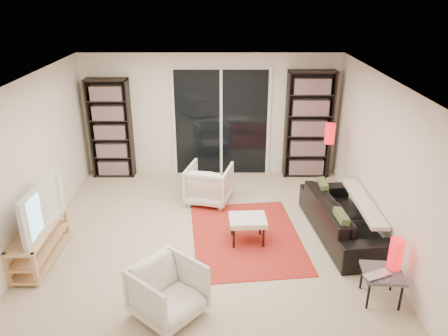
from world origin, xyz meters
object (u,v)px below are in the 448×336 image
at_px(armchair_back, 209,184).
at_px(floor_lamp, 329,141).
at_px(bookshelf_left, 111,129).
at_px(ottoman, 248,221).
at_px(side_table, 382,275).
at_px(bookshelf_right, 309,125).
at_px(armchair_front, 168,291).
at_px(tv_stand, 40,243).
at_px(sofa, 344,218).

relative_size(armchair_back, floor_lamp, 0.57).
distance_m(bookshelf_left, floor_lamp, 4.15).
distance_m(ottoman, side_table, 2.03).
bearing_deg(ottoman, bookshelf_right, 62.44).
distance_m(bookshelf_right, armchair_front, 4.73).
bearing_deg(tv_stand, armchair_back, 37.97).
bearing_deg(bookshelf_left, bookshelf_right, -0.00).
bearing_deg(sofa, armchair_front, 118.84).
xyz_separation_m(tv_stand, ottoman, (2.90, 0.47, 0.08)).
relative_size(bookshelf_right, armchair_back, 2.80).
bearing_deg(armchair_back, floor_lamp, -156.08).
height_order(tv_stand, floor_lamp, floor_lamp).
bearing_deg(bookshelf_left, side_table, -42.91).
height_order(sofa, side_table, sofa).
xyz_separation_m(bookshelf_right, armchair_front, (-2.30, -4.07, -0.72)).
relative_size(bookshelf_left, armchair_back, 2.60).
distance_m(armchair_back, ottoman, 1.45).
height_order(bookshelf_right, floor_lamp, bookshelf_right).
distance_m(bookshelf_right, ottoman, 2.90).
distance_m(armchair_back, floor_lamp, 2.26).
relative_size(bookshelf_left, tv_stand, 1.52).
xyz_separation_m(bookshelf_left, sofa, (4.02, -2.31, -0.68)).
bearing_deg(bookshelf_left, floor_lamp, -11.24).
bearing_deg(ottoman, floor_lamp, 47.96).
bearing_deg(bookshelf_right, side_table, -86.32).
relative_size(bookshelf_right, tv_stand, 1.64).
relative_size(bookshelf_left, armchair_front, 2.69).
bearing_deg(armchair_front, ottoman, 9.09).
distance_m(tv_stand, armchair_back, 2.91).
xyz_separation_m(bookshelf_right, floor_lamp, (0.22, -0.81, -0.05)).
height_order(bookshelf_left, tv_stand, bookshelf_left).
xyz_separation_m(sofa, floor_lamp, (0.05, 1.51, 0.70)).
height_order(armchair_front, floor_lamp, floor_lamp).
xyz_separation_m(bookshelf_left, tv_stand, (-0.35, -2.96, -0.71)).
xyz_separation_m(bookshelf_left, side_table, (4.09, -3.81, -0.62)).
bearing_deg(armchair_front, floor_lamp, 3.68).
xyz_separation_m(side_table, floor_lamp, (-0.03, 3.00, 0.65)).
bearing_deg(floor_lamp, armchair_back, -170.28).
bearing_deg(side_table, armchair_front, -174.01).
relative_size(bookshelf_right, ottoman, 3.75).
relative_size(sofa, armchair_back, 2.72).
bearing_deg(floor_lamp, bookshelf_right, 105.12).
height_order(bookshelf_right, sofa, bookshelf_right).
bearing_deg(sofa, bookshelf_left, 53.37).
height_order(bookshelf_left, bookshelf_right, bookshelf_right).
height_order(sofa, floor_lamp, floor_lamp).
xyz_separation_m(bookshelf_left, ottoman, (2.55, -2.49, -0.63)).
xyz_separation_m(bookshelf_left, bookshelf_right, (3.85, -0.00, 0.07)).
height_order(sofa, armchair_front, armchair_front).
xyz_separation_m(tv_stand, floor_lamp, (4.42, 2.15, 0.74)).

